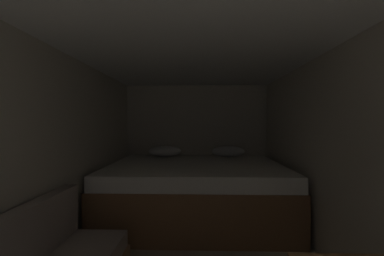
{
  "coord_description": "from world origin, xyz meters",
  "views": [
    {
      "loc": [
        0.04,
        -0.37,
        1.35
      ],
      "look_at": [
        -0.04,
        2.63,
        1.3
      ],
      "focal_mm": 22.91,
      "sensor_mm": 36.0,
      "label": 1
    }
  ],
  "objects": [
    {
      "name": "wall_back",
      "position": [
        0.0,
        4.13,
        1.02
      ],
      "size": [
        2.65,
        0.05,
        2.04
      ],
      "primitive_type": "cube",
      "color": "beige",
      "rests_on": "ground"
    },
    {
      "name": "wall_left",
      "position": [
        -1.3,
        1.72,
        1.02
      ],
      "size": [
        0.05,
        4.77,
        2.04
      ],
      "primitive_type": "cube",
      "color": "beige",
      "rests_on": "ground"
    },
    {
      "name": "wall_right",
      "position": [
        1.3,
        1.72,
        1.02
      ],
      "size": [
        0.05,
        4.77,
        2.04
      ],
      "primitive_type": "cube",
      "color": "beige",
      "rests_on": "ground"
    },
    {
      "name": "ceiling_slab",
      "position": [
        0.0,
        1.72,
        2.07
      ],
      "size": [
        2.65,
        4.77,
        0.05
      ],
      "primitive_type": "cube",
      "color": "white",
      "rests_on": "wall_left"
    },
    {
      "name": "bed",
      "position": [
        0.0,
        3.15,
        0.4
      ],
      "size": [
        2.43,
        1.85,
        0.96
      ],
      "color": "brown",
      "rests_on": "ground"
    }
  ]
}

